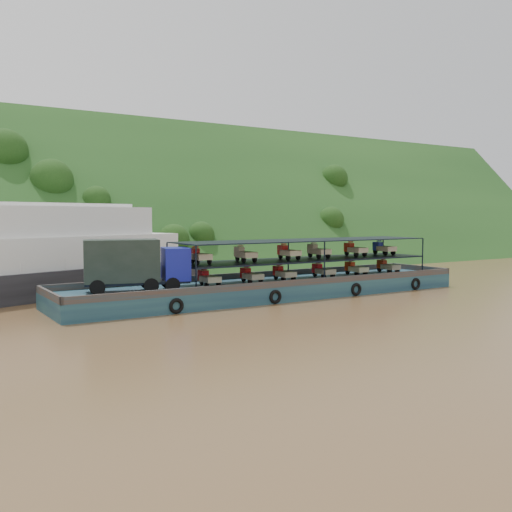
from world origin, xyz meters
TOP-DOWN VIEW (x-y plane):
  - ground at (0.00, 0.00)m, footprint 160.00×160.00m
  - hillside at (0.00, 36.00)m, footprint 140.00×39.60m
  - cargo_barge at (-2.96, 1.19)m, footprint 35.00×7.18m

SIDE VIEW (x-z plane):
  - ground at x=0.00m, z-range 0.00..0.00m
  - hillside at x=0.00m, z-range -19.80..19.80m
  - cargo_barge at x=-2.96m, z-range -1.23..3.67m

